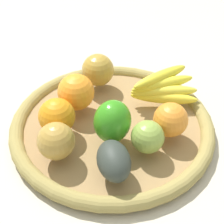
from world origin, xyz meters
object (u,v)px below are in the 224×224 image
(banana_bunch, at_px, (163,87))
(apple_0, at_px, (56,141))
(orange_1, at_px, (75,93))
(apple_2, at_px, (148,137))
(apple_1, at_px, (98,70))
(avocado, at_px, (114,161))
(orange_2, at_px, (57,116))
(bell_pepper, at_px, (112,121))
(orange_0, at_px, (171,120))

(banana_bunch, xyz_separation_m, apple_0, (0.11, 0.26, 0.00))
(orange_1, bearing_deg, apple_2, 167.96)
(apple_1, bearing_deg, avocado, 126.02)
(banana_bunch, relative_size, avocado, 1.71)
(apple_2, bearing_deg, banana_bunch, -77.97)
(orange_2, distance_m, avocado, 0.16)
(banana_bunch, height_order, apple_2, apple_2)
(orange_1, height_order, apple_2, orange_1)
(banana_bunch, xyz_separation_m, apple_2, (-0.04, 0.17, 0.00))
(bell_pepper, height_order, orange_0, bell_pepper)
(banana_bunch, xyz_separation_m, apple_1, (0.16, 0.02, 0.01))
(bell_pepper, distance_m, apple_1, 0.20)
(avocado, bearing_deg, bell_pepper, -60.11)
(apple_0, distance_m, apple_1, 0.25)
(orange_2, bearing_deg, avocado, 164.10)
(avocado, bearing_deg, orange_2, -15.90)
(banana_bunch, bearing_deg, avocado, 91.31)
(apple_2, bearing_deg, orange_1, -12.04)
(bell_pepper, height_order, orange_2, bell_pepper)
(orange_1, relative_size, apple_0, 1.13)
(apple_0, relative_size, orange_0, 1.02)
(orange_2, xyz_separation_m, apple_1, (0.01, -0.19, 0.00))
(banana_bunch, bearing_deg, orange_0, 119.41)
(orange_1, bearing_deg, apple_0, 109.13)
(bell_pepper, distance_m, orange_2, 0.12)
(bell_pepper, height_order, apple_1, bell_pepper)
(apple_1, distance_m, orange_0, 0.24)
(orange_1, bearing_deg, orange_2, 95.67)
(banana_bunch, distance_m, apple_2, 0.17)
(bell_pepper, relative_size, orange_2, 1.20)
(banana_bunch, bearing_deg, orange_2, 53.74)
(bell_pepper, distance_m, avocado, 0.09)
(orange_1, bearing_deg, avocado, 142.86)
(orange_1, xyz_separation_m, apple_1, (0.00, -0.11, -0.00))
(avocado, relative_size, apple_1, 1.14)
(orange_1, relative_size, apple_2, 1.26)
(banana_bunch, height_order, avocado, banana_bunch)
(bell_pepper, xyz_separation_m, apple_2, (-0.07, -0.01, -0.01))
(apple_2, bearing_deg, apple_1, -36.81)
(avocado, bearing_deg, apple_2, -109.80)
(bell_pepper, distance_m, orange_0, 0.12)
(banana_bunch, distance_m, orange_2, 0.25)
(avocado, relative_size, orange_0, 1.25)
(banana_bunch, height_order, apple_1, apple_1)
(bell_pepper, xyz_separation_m, banana_bunch, (-0.04, -0.17, -0.01))
(orange_0, bearing_deg, apple_0, 43.78)
(orange_2, bearing_deg, apple_1, -86.41)
(banana_bunch, xyz_separation_m, avocado, (-0.01, 0.25, -0.00))
(orange_2, distance_m, orange_0, 0.23)
(apple_0, bearing_deg, orange_0, -136.22)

